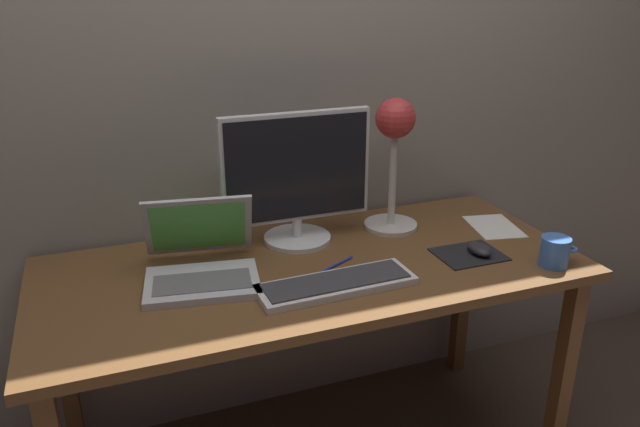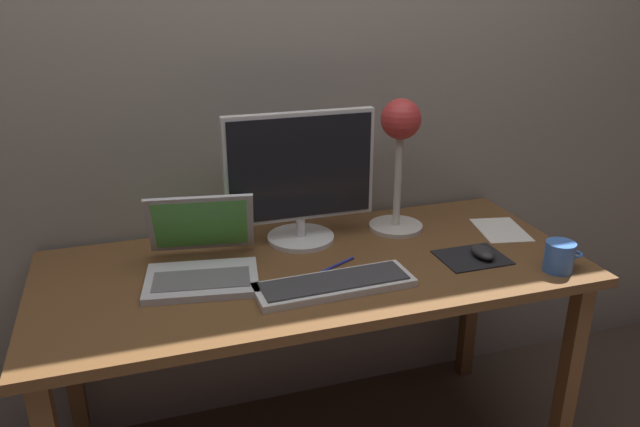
{
  "view_description": "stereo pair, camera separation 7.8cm",
  "coord_description": "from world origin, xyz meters",
  "px_view_note": "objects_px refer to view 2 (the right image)",
  "views": [
    {
      "loc": [
        -0.56,
        -1.55,
        1.55
      ],
      "look_at": [
        0.0,
        -0.05,
        0.92
      ],
      "focal_mm": 34.62,
      "sensor_mm": 36.0,
      "label": 1
    },
    {
      "loc": [
        -0.49,
        -1.57,
        1.55
      ],
      "look_at": [
        0.0,
        -0.05,
        0.92
      ],
      "focal_mm": 34.62,
      "sensor_mm": 36.0,
      "label": 2
    }
  ],
  "objects_px": {
    "keyboard_main": "(334,284)",
    "pen": "(337,265)",
    "laptop": "(201,253)",
    "coffee_mug": "(560,257)",
    "desk_lamp": "(400,142)",
    "monitor": "(300,176)",
    "mouse": "(483,252)"
  },
  "relations": [
    {
      "from": "keyboard_main",
      "to": "pen",
      "type": "height_order",
      "value": "keyboard_main"
    },
    {
      "from": "desk_lamp",
      "to": "coffee_mug",
      "type": "xyz_separation_m",
      "value": [
        0.32,
        -0.43,
        -0.26
      ]
    },
    {
      "from": "laptop",
      "to": "coffee_mug",
      "type": "bearing_deg",
      "value": -17.38
    },
    {
      "from": "keyboard_main",
      "to": "laptop",
      "type": "relative_size",
      "value": 1.23
    },
    {
      "from": "desk_lamp",
      "to": "mouse",
      "type": "bearing_deg",
      "value": -62.74
    },
    {
      "from": "keyboard_main",
      "to": "pen",
      "type": "distance_m",
      "value": 0.14
    },
    {
      "from": "monitor",
      "to": "desk_lamp",
      "type": "distance_m",
      "value": 0.34
    },
    {
      "from": "monitor",
      "to": "desk_lamp",
      "type": "xyz_separation_m",
      "value": [
        0.33,
        -0.01,
        0.08
      ]
    },
    {
      "from": "laptop",
      "to": "pen",
      "type": "xyz_separation_m",
      "value": [
        0.38,
        -0.09,
        -0.06
      ]
    },
    {
      "from": "coffee_mug",
      "to": "pen",
      "type": "height_order",
      "value": "coffee_mug"
    },
    {
      "from": "keyboard_main",
      "to": "desk_lamp",
      "type": "bearing_deg",
      "value": 45.0
    },
    {
      "from": "laptop",
      "to": "monitor",
      "type": "bearing_deg",
      "value": 21.46
    },
    {
      "from": "monitor",
      "to": "mouse",
      "type": "height_order",
      "value": "monitor"
    },
    {
      "from": "desk_lamp",
      "to": "laptop",
      "type": "bearing_deg",
      "value": -169.37
    },
    {
      "from": "desk_lamp",
      "to": "coffee_mug",
      "type": "relative_size",
      "value": 3.66
    },
    {
      "from": "mouse",
      "to": "coffee_mug",
      "type": "height_order",
      "value": "coffee_mug"
    },
    {
      "from": "monitor",
      "to": "desk_lamp",
      "type": "height_order",
      "value": "desk_lamp"
    },
    {
      "from": "keyboard_main",
      "to": "desk_lamp",
      "type": "distance_m",
      "value": 0.56
    },
    {
      "from": "laptop",
      "to": "mouse",
      "type": "height_order",
      "value": "laptop"
    },
    {
      "from": "laptop",
      "to": "pen",
      "type": "relative_size",
      "value": 2.58
    },
    {
      "from": "desk_lamp",
      "to": "mouse",
      "type": "relative_size",
      "value": 4.58
    },
    {
      "from": "coffee_mug",
      "to": "desk_lamp",
      "type": "bearing_deg",
      "value": 126.26
    },
    {
      "from": "laptop",
      "to": "pen",
      "type": "height_order",
      "value": "laptop"
    },
    {
      "from": "monitor",
      "to": "pen",
      "type": "distance_m",
      "value": 0.31
    },
    {
      "from": "keyboard_main",
      "to": "coffee_mug",
      "type": "height_order",
      "value": "coffee_mug"
    },
    {
      "from": "keyboard_main",
      "to": "desk_lamp",
      "type": "relative_size",
      "value": 1.01
    },
    {
      "from": "coffee_mug",
      "to": "keyboard_main",
      "type": "bearing_deg",
      "value": 171.57
    },
    {
      "from": "keyboard_main",
      "to": "laptop",
      "type": "distance_m",
      "value": 0.39
    },
    {
      "from": "monitor",
      "to": "keyboard_main",
      "type": "bearing_deg",
      "value": -90.63
    },
    {
      "from": "mouse",
      "to": "pen",
      "type": "bearing_deg",
      "value": 168.97
    },
    {
      "from": "monitor",
      "to": "mouse",
      "type": "distance_m",
      "value": 0.6
    },
    {
      "from": "monitor",
      "to": "mouse",
      "type": "relative_size",
      "value": 4.96
    }
  ]
}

